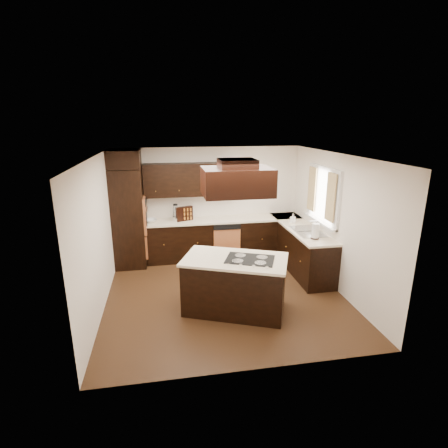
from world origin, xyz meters
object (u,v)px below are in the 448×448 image
at_px(range_hood, 237,182).
at_px(spice_rack, 184,214).
at_px(oven_column, 129,218).
at_px(island, 235,285).

height_order(range_hood, spice_rack, range_hood).
xyz_separation_m(range_hood, spice_rack, (-0.68, 2.34, -1.08)).
xyz_separation_m(oven_column, spice_rack, (1.19, 0.08, 0.02)).
bearing_deg(island, oven_column, 151.23).
bearing_deg(oven_column, range_hood, -50.26).
height_order(oven_column, spice_rack, oven_column).
bearing_deg(range_hood, island, -123.00).
xyz_separation_m(oven_column, island, (1.85, -2.30, -0.62)).
xyz_separation_m(island, range_hood, (0.03, 0.04, 1.72)).
relative_size(island, range_hood, 1.52).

